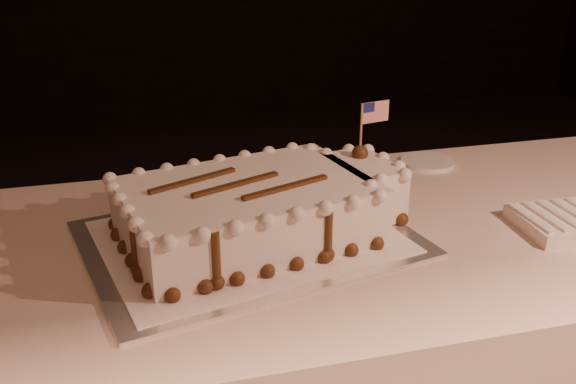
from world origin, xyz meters
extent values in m
cube|color=beige|center=(0.00, 0.60, 0.38)|extent=(2.40, 0.80, 0.75)
cube|color=white|center=(-0.27, 0.60, 0.75)|extent=(0.69, 0.58, 0.01)
cube|color=white|center=(-0.27, 0.60, 0.76)|extent=(0.62, 0.52, 0.00)
cube|color=white|center=(-0.27, 0.60, 0.81)|extent=(0.51, 0.40, 0.11)
cube|color=white|center=(-0.02, 0.66, 0.81)|extent=(0.14, 0.19, 0.11)
sphere|color=#542E15|center=(-0.43, 0.41, 0.77)|extent=(0.03, 0.03, 0.03)
sphere|color=#542E15|center=(-0.38, 0.42, 0.77)|extent=(0.03, 0.03, 0.03)
sphere|color=#542E15|center=(-0.32, 0.43, 0.77)|extent=(0.03, 0.03, 0.03)
sphere|color=#542E15|center=(-0.27, 0.45, 0.77)|extent=(0.03, 0.03, 0.03)
sphere|color=#542E15|center=(-0.21, 0.46, 0.77)|extent=(0.03, 0.03, 0.03)
sphere|color=#542E15|center=(-0.16, 0.47, 0.77)|extent=(0.03, 0.03, 0.03)
sphere|color=#542E15|center=(-0.10, 0.48, 0.77)|extent=(0.03, 0.03, 0.03)
sphere|color=#542E15|center=(-0.05, 0.49, 0.77)|extent=(0.03, 0.03, 0.03)
sphere|color=#542E15|center=(-0.05, 0.54, 0.77)|extent=(0.03, 0.03, 0.03)
sphere|color=#542E15|center=(-0.01, 0.57, 0.77)|extent=(0.03, 0.03, 0.03)
sphere|color=#542E15|center=(0.04, 0.58, 0.77)|extent=(0.03, 0.03, 0.03)
sphere|color=#542E15|center=(0.05, 0.62, 0.77)|extent=(0.03, 0.03, 0.03)
sphere|color=#542E15|center=(0.04, 0.68, 0.77)|extent=(0.03, 0.03, 0.03)
sphere|color=#542E15|center=(0.02, 0.73, 0.77)|extent=(0.03, 0.03, 0.03)
sphere|color=#542E15|center=(-0.02, 0.75, 0.77)|extent=(0.03, 0.03, 0.03)
sphere|color=#542E15|center=(-0.07, 0.73, 0.77)|extent=(0.03, 0.03, 0.03)
sphere|color=#542E15|center=(-0.10, 0.77, 0.77)|extent=(0.03, 0.03, 0.03)
sphere|color=#542E15|center=(-0.13, 0.79, 0.77)|extent=(0.03, 0.03, 0.03)
sphere|color=#542E15|center=(-0.19, 0.78, 0.77)|extent=(0.03, 0.03, 0.03)
sphere|color=#542E15|center=(-0.24, 0.76, 0.77)|extent=(0.03, 0.03, 0.03)
sphere|color=#542E15|center=(-0.30, 0.75, 0.77)|extent=(0.03, 0.03, 0.03)
sphere|color=#542E15|center=(-0.35, 0.74, 0.77)|extent=(0.03, 0.03, 0.03)
sphere|color=#542E15|center=(-0.41, 0.73, 0.77)|extent=(0.03, 0.03, 0.03)
sphere|color=#542E15|center=(-0.47, 0.72, 0.77)|extent=(0.03, 0.03, 0.03)
sphere|color=#542E15|center=(-0.52, 0.70, 0.77)|extent=(0.03, 0.03, 0.03)
sphere|color=#542E15|center=(-0.52, 0.65, 0.77)|extent=(0.03, 0.03, 0.03)
sphere|color=#542E15|center=(-0.50, 0.60, 0.77)|extent=(0.03, 0.03, 0.03)
sphere|color=#542E15|center=(-0.49, 0.54, 0.77)|extent=(0.03, 0.03, 0.03)
sphere|color=#542E15|center=(-0.48, 0.49, 0.77)|extent=(0.03, 0.03, 0.03)
sphere|color=#542E15|center=(-0.47, 0.43, 0.77)|extent=(0.03, 0.03, 0.03)
sphere|color=white|center=(-0.43, 0.41, 0.86)|extent=(0.03, 0.03, 0.03)
sphere|color=white|center=(-0.38, 0.42, 0.86)|extent=(0.03, 0.03, 0.03)
sphere|color=white|center=(-0.32, 0.43, 0.86)|extent=(0.03, 0.03, 0.03)
sphere|color=white|center=(-0.27, 0.45, 0.86)|extent=(0.03, 0.03, 0.03)
sphere|color=white|center=(-0.21, 0.46, 0.86)|extent=(0.03, 0.03, 0.03)
sphere|color=white|center=(-0.16, 0.47, 0.86)|extent=(0.03, 0.03, 0.03)
sphere|color=white|center=(-0.10, 0.48, 0.86)|extent=(0.03, 0.03, 0.03)
sphere|color=white|center=(-0.05, 0.49, 0.86)|extent=(0.03, 0.03, 0.03)
sphere|color=white|center=(-0.05, 0.54, 0.86)|extent=(0.03, 0.03, 0.03)
sphere|color=white|center=(-0.01, 0.57, 0.86)|extent=(0.03, 0.03, 0.03)
sphere|color=white|center=(0.04, 0.58, 0.86)|extent=(0.03, 0.03, 0.03)
sphere|color=white|center=(0.05, 0.62, 0.86)|extent=(0.03, 0.03, 0.03)
sphere|color=white|center=(0.04, 0.68, 0.86)|extent=(0.03, 0.03, 0.03)
sphere|color=white|center=(0.02, 0.73, 0.86)|extent=(0.03, 0.03, 0.03)
sphere|color=white|center=(-0.02, 0.75, 0.86)|extent=(0.03, 0.03, 0.03)
sphere|color=white|center=(-0.07, 0.73, 0.86)|extent=(0.03, 0.03, 0.03)
sphere|color=white|center=(-0.10, 0.77, 0.86)|extent=(0.03, 0.03, 0.03)
sphere|color=white|center=(-0.13, 0.79, 0.86)|extent=(0.03, 0.03, 0.03)
sphere|color=white|center=(-0.19, 0.78, 0.86)|extent=(0.03, 0.03, 0.03)
sphere|color=white|center=(-0.24, 0.76, 0.86)|extent=(0.03, 0.03, 0.03)
sphere|color=white|center=(-0.30, 0.75, 0.86)|extent=(0.03, 0.03, 0.03)
sphere|color=white|center=(-0.35, 0.74, 0.86)|extent=(0.03, 0.03, 0.03)
sphere|color=white|center=(-0.41, 0.73, 0.86)|extent=(0.03, 0.03, 0.03)
sphere|color=white|center=(-0.47, 0.72, 0.86)|extent=(0.03, 0.03, 0.03)
sphere|color=white|center=(-0.52, 0.70, 0.86)|extent=(0.03, 0.03, 0.03)
sphere|color=white|center=(-0.52, 0.65, 0.86)|extent=(0.03, 0.03, 0.03)
sphere|color=white|center=(-0.50, 0.60, 0.86)|extent=(0.03, 0.03, 0.03)
sphere|color=white|center=(-0.49, 0.54, 0.86)|extent=(0.03, 0.03, 0.03)
sphere|color=white|center=(-0.48, 0.49, 0.86)|extent=(0.03, 0.03, 0.03)
sphere|color=white|center=(-0.47, 0.43, 0.86)|extent=(0.03, 0.03, 0.03)
cylinder|color=#542E15|center=(-0.36, 0.43, 0.81)|extent=(0.02, 0.02, 0.10)
sphere|color=#542E15|center=(-0.36, 0.43, 0.77)|extent=(0.03, 0.03, 0.03)
cylinder|color=#542E15|center=(-0.15, 0.47, 0.81)|extent=(0.02, 0.02, 0.10)
sphere|color=#542E15|center=(-0.15, 0.47, 0.77)|extent=(0.03, 0.03, 0.03)
cylinder|color=#542E15|center=(-0.02, 0.57, 0.81)|extent=(0.02, 0.02, 0.10)
sphere|color=#542E15|center=(-0.02, 0.57, 0.77)|extent=(0.03, 0.03, 0.03)
cylinder|color=#542E15|center=(0.03, 0.71, 0.81)|extent=(0.02, 0.02, 0.10)
sphere|color=#542E15|center=(0.03, 0.71, 0.77)|extent=(0.03, 0.03, 0.03)
cylinder|color=#542E15|center=(-0.10, 0.79, 0.81)|extent=(0.02, 0.02, 0.10)
sphere|color=#542E15|center=(-0.10, 0.79, 0.77)|extent=(0.03, 0.03, 0.03)
cylinder|color=#542E15|center=(-0.31, 0.75, 0.81)|extent=(0.02, 0.02, 0.10)
sphere|color=#542E15|center=(-0.31, 0.75, 0.77)|extent=(0.03, 0.03, 0.03)
cylinder|color=#542E15|center=(-0.51, 0.70, 0.81)|extent=(0.02, 0.02, 0.10)
sphere|color=#542E15|center=(-0.51, 0.70, 0.77)|extent=(0.03, 0.03, 0.03)
cylinder|color=#542E15|center=(-0.48, 0.51, 0.81)|extent=(0.02, 0.02, 0.10)
sphere|color=#542E15|center=(-0.48, 0.51, 0.77)|extent=(0.03, 0.03, 0.03)
cube|color=#542E15|center=(-0.37, 0.64, 0.87)|extent=(0.17, 0.09, 0.01)
cube|color=#542E15|center=(-0.29, 0.60, 0.87)|extent=(0.18, 0.08, 0.01)
cube|color=#542E15|center=(-0.21, 0.56, 0.87)|extent=(0.18, 0.08, 0.01)
sphere|color=#542E15|center=(-0.01, 0.69, 0.88)|extent=(0.03, 0.03, 0.03)
cylinder|color=#B7814E|center=(-0.01, 0.69, 0.92)|extent=(0.00, 0.00, 0.13)
cube|color=red|center=(0.02, 0.70, 0.96)|extent=(0.06, 0.02, 0.04)
cube|color=navy|center=(0.00, 0.69, 0.97)|extent=(0.03, 0.01, 0.02)
cube|color=white|center=(0.37, 0.49, 0.76)|extent=(0.22, 0.17, 0.03)
cube|color=white|center=(0.28, 0.49, 0.78)|extent=(0.01, 0.14, 0.01)
cube|color=white|center=(0.31, 0.49, 0.78)|extent=(0.01, 0.14, 0.01)
cube|color=white|center=(0.34, 0.49, 0.78)|extent=(0.01, 0.14, 0.01)
cube|color=white|center=(0.37, 0.49, 0.78)|extent=(0.01, 0.14, 0.01)
cylinder|color=white|center=(0.26, 0.90, 0.76)|extent=(0.14, 0.14, 0.01)
camera|label=1|loc=(-0.48, -0.50, 1.33)|focal=40.00mm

